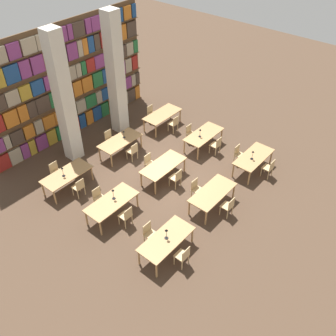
# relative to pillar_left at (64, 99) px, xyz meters

# --- Properties ---
(ground_plane) EXTENTS (40.00, 40.00, 0.00)m
(ground_plane) POSITION_rel_pillar_left_xyz_m (1.51, -4.22, -3.00)
(ground_plane) COLOR #4C3828
(bookshelf_bank) EXTENTS (9.32, 0.35, 5.50)m
(bookshelf_bank) POSITION_rel_pillar_left_xyz_m (1.50, 1.63, -0.34)
(bookshelf_bank) COLOR brown
(bookshelf_bank) RESTS_ON ground_plane
(pillar_left) EXTENTS (0.64, 0.64, 6.00)m
(pillar_left) POSITION_rel_pillar_left_xyz_m (0.00, 0.00, 0.00)
(pillar_left) COLOR silver
(pillar_left) RESTS_ON ground_plane
(pillar_center) EXTENTS (0.64, 0.64, 6.00)m
(pillar_center) POSITION_rel_pillar_left_xyz_m (3.01, 0.00, 0.00)
(pillar_center) COLOR silver
(pillar_center) RESTS_ON ground_plane
(reading_table_0) EXTENTS (2.10, 0.96, 0.76)m
(reading_table_0) POSITION_rel_pillar_left_xyz_m (-1.52, -6.96, -2.32)
(reading_table_0) COLOR tan
(reading_table_0) RESTS_ON ground_plane
(chair_0) EXTENTS (0.42, 0.40, 0.90)m
(chair_0) POSITION_rel_pillar_left_xyz_m (-1.55, -7.72, -2.51)
(chair_0) COLOR tan
(chair_0) RESTS_ON ground_plane
(chair_1) EXTENTS (0.42, 0.40, 0.90)m
(chair_1) POSITION_rel_pillar_left_xyz_m (-1.55, -6.20, -2.51)
(chair_1) COLOR tan
(chair_1) RESTS_ON ground_plane
(desk_lamp_0) EXTENTS (0.14, 0.14, 0.46)m
(desk_lamp_0) POSITION_rel_pillar_left_xyz_m (-1.50, -6.95, -1.93)
(desk_lamp_0) COLOR black
(desk_lamp_0) RESTS_ON reading_table_0
(reading_table_1) EXTENTS (2.10, 0.96, 0.76)m
(reading_table_1) POSITION_rel_pillar_left_xyz_m (1.44, -6.84, -2.32)
(reading_table_1) COLOR tan
(reading_table_1) RESTS_ON ground_plane
(chair_2) EXTENTS (0.42, 0.40, 0.90)m
(chair_2) POSITION_rel_pillar_left_xyz_m (1.42, -7.60, -2.51)
(chair_2) COLOR tan
(chair_2) RESTS_ON ground_plane
(chair_3) EXTENTS (0.42, 0.40, 0.90)m
(chair_3) POSITION_rel_pillar_left_xyz_m (1.42, -6.07, -2.51)
(chair_3) COLOR tan
(chair_3) RESTS_ON ground_plane
(reading_table_2) EXTENTS (2.10, 0.96, 0.76)m
(reading_table_2) POSITION_rel_pillar_left_xyz_m (4.48, -6.90, -2.32)
(reading_table_2) COLOR tan
(reading_table_2) RESTS_ON ground_plane
(chair_4) EXTENTS (0.42, 0.40, 0.90)m
(chair_4) POSITION_rel_pillar_left_xyz_m (4.52, -7.66, -2.51)
(chair_4) COLOR tan
(chair_4) RESTS_ON ground_plane
(chair_5) EXTENTS (0.42, 0.40, 0.90)m
(chair_5) POSITION_rel_pillar_left_xyz_m (4.52, -6.14, -2.51)
(chair_5) COLOR tan
(chair_5) RESTS_ON ground_plane
(desk_lamp_1) EXTENTS (0.14, 0.14, 0.44)m
(desk_lamp_1) POSITION_rel_pillar_left_xyz_m (4.25, -6.93, -1.95)
(desk_lamp_1) COLOR black
(desk_lamp_1) RESTS_ON reading_table_2
(reading_table_3) EXTENTS (2.10, 0.96, 0.76)m
(reading_table_3) POSITION_rel_pillar_left_xyz_m (-1.48, -4.19, -2.32)
(reading_table_3) COLOR tan
(reading_table_3) RESTS_ON ground_plane
(chair_6) EXTENTS (0.42, 0.40, 0.90)m
(chair_6) POSITION_rel_pillar_left_xyz_m (-1.47, -4.95, -2.51)
(chair_6) COLOR tan
(chair_6) RESTS_ON ground_plane
(chair_7) EXTENTS (0.42, 0.40, 0.90)m
(chair_7) POSITION_rel_pillar_left_xyz_m (-1.47, -3.43, -2.51)
(chair_7) COLOR tan
(chair_7) RESTS_ON ground_plane
(desk_lamp_2) EXTENTS (0.14, 0.14, 0.48)m
(desk_lamp_2) POSITION_rel_pillar_left_xyz_m (-1.32, -4.15, -1.91)
(desk_lamp_2) COLOR black
(desk_lamp_2) RESTS_ON reading_table_3
(reading_table_4) EXTENTS (2.10, 0.96, 0.76)m
(reading_table_4) POSITION_rel_pillar_left_xyz_m (1.47, -4.25, -2.32)
(reading_table_4) COLOR tan
(reading_table_4) RESTS_ON ground_plane
(chair_8) EXTENTS (0.42, 0.40, 0.90)m
(chair_8) POSITION_rel_pillar_left_xyz_m (1.43, -5.01, -2.51)
(chair_8) COLOR tan
(chair_8) RESTS_ON ground_plane
(chair_9) EXTENTS (0.42, 0.40, 0.90)m
(chair_9) POSITION_rel_pillar_left_xyz_m (1.43, -3.49, -2.51)
(chair_9) COLOR tan
(chair_9) RESTS_ON ground_plane
(reading_table_5) EXTENTS (2.10, 0.96, 0.76)m
(reading_table_5) POSITION_rel_pillar_left_xyz_m (4.48, -4.20, -2.32)
(reading_table_5) COLOR tan
(reading_table_5) RESTS_ON ground_plane
(chair_10) EXTENTS (0.42, 0.40, 0.90)m
(chair_10) POSITION_rel_pillar_left_xyz_m (4.45, -4.96, -2.51)
(chair_10) COLOR tan
(chair_10) RESTS_ON ground_plane
(chair_11) EXTENTS (0.42, 0.40, 0.90)m
(chair_11) POSITION_rel_pillar_left_xyz_m (4.45, -3.44, -2.51)
(chair_11) COLOR tan
(chair_11) RESTS_ON ground_plane
(desk_lamp_3) EXTENTS (0.14, 0.14, 0.42)m
(desk_lamp_3) POSITION_rel_pillar_left_xyz_m (4.17, -4.19, -1.96)
(desk_lamp_3) COLOR black
(desk_lamp_3) RESTS_ON reading_table_5
(reading_table_6) EXTENTS (2.10, 0.96, 0.76)m
(reading_table_6) POSITION_rel_pillar_left_xyz_m (-1.56, -1.57, -2.32)
(reading_table_6) COLOR tan
(reading_table_6) RESTS_ON ground_plane
(chair_12) EXTENTS (0.42, 0.40, 0.90)m
(chair_12) POSITION_rel_pillar_left_xyz_m (-1.59, -2.33, -2.51)
(chair_12) COLOR tan
(chair_12) RESTS_ON ground_plane
(chair_13) EXTENTS (0.42, 0.40, 0.90)m
(chair_13) POSITION_rel_pillar_left_xyz_m (-1.59, -0.81, -2.51)
(chair_13) COLOR tan
(chair_13) RESTS_ON ground_plane
(desk_lamp_4) EXTENTS (0.14, 0.14, 0.45)m
(desk_lamp_4) POSITION_rel_pillar_left_xyz_m (-1.72, -1.60, -1.94)
(desk_lamp_4) COLOR black
(desk_lamp_4) RESTS_ON reading_table_6
(reading_table_7) EXTENTS (2.10, 0.96, 0.76)m
(reading_table_7) POSITION_rel_pillar_left_xyz_m (1.55, -1.54, -2.32)
(reading_table_7) COLOR tan
(reading_table_7) RESTS_ON ground_plane
(chair_14) EXTENTS (0.42, 0.40, 0.90)m
(chair_14) POSITION_rel_pillar_left_xyz_m (1.59, -2.30, -2.51)
(chair_14) COLOR tan
(chair_14) RESTS_ON ground_plane
(chair_15) EXTENTS (0.42, 0.40, 0.90)m
(chair_15) POSITION_rel_pillar_left_xyz_m (1.59, -0.78, -2.51)
(chair_15) COLOR tan
(chair_15) RESTS_ON ground_plane
(desk_lamp_5) EXTENTS (0.14, 0.14, 0.39)m
(desk_lamp_5) POSITION_rel_pillar_left_xyz_m (1.82, -1.53, -1.98)
(desk_lamp_5) COLOR black
(desk_lamp_5) RESTS_ON reading_table_7
(reading_table_8) EXTENTS (2.10, 0.96, 0.76)m
(reading_table_8) POSITION_rel_pillar_left_xyz_m (4.59, -1.50, -2.32)
(reading_table_8) COLOR tan
(reading_table_8) RESTS_ON ground_plane
(chair_16) EXTENTS (0.42, 0.40, 0.90)m
(chair_16) POSITION_rel_pillar_left_xyz_m (4.60, -2.27, -2.51)
(chair_16) COLOR tan
(chair_16) RESTS_ON ground_plane
(chair_17) EXTENTS (0.42, 0.40, 0.90)m
(chair_17) POSITION_rel_pillar_left_xyz_m (4.60, -0.74, -2.51)
(chair_17) COLOR tan
(chair_17) RESTS_ON ground_plane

